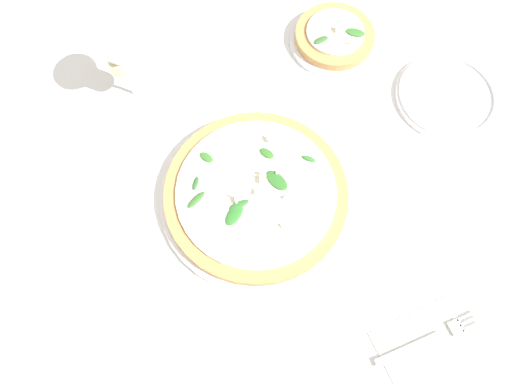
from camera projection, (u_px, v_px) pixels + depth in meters
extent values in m
plane|color=silver|center=(273.00, 200.00, 0.90)|extent=(6.00, 6.00, 0.00)
cylinder|color=white|center=(256.00, 197.00, 0.89)|extent=(0.35, 0.35, 0.01)
cylinder|color=#B7844C|center=(256.00, 194.00, 0.88)|extent=(0.33, 0.33, 0.02)
cylinder|color=silver|center=(256.00, 191.00, 0.87)|extent=(0.28, 0.28, 0.01)
ellipsoid|color=#31722C|center=(309.00, 159.00, 0.89)|extent=(0.02, 0.02, 0.01)
ellipsoid|color=#32642A|center=(196.00, 200.00, 0.86)|extent=(0.04, 0.03, 0.01)
ellipsoid|color=#2C6726|center=(277.00, 180.00, 0.87)|extent=(0.04, 0.05, 0.01)
ellipsoid|color=#2B6E28|center=(235.00, 214.00, 0.85)|extent=(0.05, 0.05, 0.01)
ellipsoid|color=#296129|center=(196.00, 183.00, 0.87)|extent=(0.02, 0.03, 0.01)
ellipsoid|color=#347129|center=(207.00, 157.00, 0.89)|extent=(0.03, 0.03, 0.01)
ellipsoid|color=#2C6227|center=(240.00, 206.00, 0.85)|extent=(0.04, 0.02, 0.01)
ellipsoid|color=#336F25|center=(267.00, 153.00, 0.89)|extent=(0.03, 0.03, 0.01)
cube|color=#EFE5C6|center=(268.00, 139.00, 0.90)|extent=(0.00, 0.01, 0.01)
cube|color=#EFE5C6|center=(263.00, 174.00, 0.87)|extent=(0.01, 0.01, 0.01)
cube|color=#EFE5C6|center=(238.00, 196.00, 0.86)|extent=(0.01, 0.00, 0.00)
cube|color=#EFE5C6|center=(256.00, 191.00, 0.86)|extent=(0.01, 0.01, 0.01)
cube|color=#EFE5C6|center=(277.00, 172.00, 0.87)|extent=(0.01, 0.01, 0.00)
cube|color=#EFE5C6|center=(282.00, 226.00, 0.84)|extent=(0.00, 0.01, 0.00)
cube|color=#EFE5C6|center=(261.00, 179.00, 0.87)|extent=(0.01, 0.01, 0.01)
cube|color=#EFE5C6|center=(231.00, 196.00, 0.86)|extent=(0.01, 0.01, 0.00)
cube|color=#EFE5C6|center=(236.00, 200.00, 0.85)|extent=(0.01, 0.01, 0.01)
cube|color=#EFE5C6|center=(287.00, 197.00, 0.86)|extent=(0.01, 0.00, 0.01)
cylinder|color=white|center=(333.00, 41.00, 1.03)|extent=(0.18, 0.18, 0.01)
cylinder|color=#B7844C|center=(335.00, 36.00, 1.01)|extent=(0.16, 0.16, 0.02)
cylinder|color=silver|center=(335.00, 32.00, 1.00)|extent=(0.12, 0.12, 0.01)
ellipsoid|color=#34612C|center=(321.00, 40.00, 0.99)|extent=(0.03, 0.02, 0.01)
ellipsoid|color=#33722C|center=(355.00, 32.00, 1.00)|extent=(0.04, 0.04, 0.01)
cube|color=#EFE5C6|center=(336.00, 29.00, 0.99)|extent=(0.01, 0.01, 0.01)
cube|color=#EFE5C6|center=(340.00, 26.00, 1.00)|extent=(0.01, 0.01, 0.01)
cube|color=#EFE5C6|center=(349.00, 42.00, 0.98)|extent=(0.01, 0.01, 0.01)
cube|color=#EFE5C6|center=(338.00, 29.00, 0.99)|extent=(0.01, 0.01, 0.00)
cube|color=#EFE5C6|center=(336.00, 28.00, 0.99)|extent=(0.01, 0.01, 0.01)
cylinder|color=white|center=(135.00, 93.00, 0.98)|extent=(0.08, 0.08, 0.00)
cylinder|color=white|center=(130.00, 81.00, 0.95)|extent=(0.01, 0.01, 0.08)
cone|color=white|center=(119.00, 54.00, 0.87)|extent=(0.09, 0.09, 0.08)
cylinder|color=beige|center=(122.00, 62.00, 0.89)|extent=(0.05, 0.05, 0.03)
cube|color=silver|center=(423.00, 342.00, 0.80)|extent=(0.15, 0.10, 0.01)
cube|color=silver|center=(409.00, 349.00, 0.79)|extent=(0.12, 0.01, 0.00)
cube|color=silver|center=(456.00, 328.00, 0.81)|extent=(0.02, 0.02, 0.00)
cube|color=silver|center=(472.00, 327.00, 0.81)|extent=(0.04, 0.00, 0.00)
cube|color=silver|center=(469.00, 322.00, 0.81)|extent=(0.04, 0.00, 0.00)
cube|color=silver|center=(466.00, 316.00, 0.81)|extent=(0.04, 0.00, 0.00)
cylinder|color=white|center=(446.00, 97.00, 0.98)|extent=(0.20, 0.20, 0.01)
torus|color=white|center=(448.00, 94.00, 0.97)|extent=(0.19, 0.19, 0.01)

